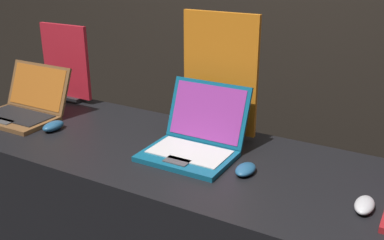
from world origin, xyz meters
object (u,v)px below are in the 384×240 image
(mouse_front, at_px, (53,126))
(promo_stand_middle, at_px, (220,79))
(laptop_front, at_px, (25,106))
(laptop_middle, at_px, (195,138))
(mouse_back, at_px, (365,205))
(promo_stand_front, at_px, (66,65))
(mouse_middle, at_px, (246,169))

(mouse_front, distance_m, promo_stand_middle, 0.77)
(laptop_front, height_order, promo_stand_middle, promo_stand_middle)
(laptop_middle, bearing_deg, promo_stand_middle, 90.00)
(laptop_front, distance_m, laptop_middle, 0.91)
(laptop_front, height_order, mouse_back, laptop_front)
(mouse_front, distance_m, laptop_middle, 0.68)
(laptop_middle, distance_m, mouse_back, 0.67)
(laptop_front, bearing_deg, laptop_middle, 3.23)
(laptop_front, distance_m, promo_stand_front, 0.32)
(promo_stand_front, distance_m, promo_stand_middle, 0.91)
(laptop_middle, xyz_separation_m, mouse_middle, (0.24, -0.07, -0.04))
(laptop_middle, bearing_deg, mouse_front, -170.66)
(promo_stand_front, distance_m, mouse_middle, 1.21)
(mouse_front, bearing_deg, mouse_back, 0.01)
(promo_stand_middle, relative_size, mouse_back, 4.61)
(laptop_front, relative_size, promo_stand_middle, 0.71)
(promo_stand_front, relative_size, promo_stand_middle, 0.76)
(laptop_front, height_order, laptop_middle, laptop_middle)
(laptop_middle, distance_m, mouse_middle, 0.26)
(promo_stand_front, relative_size, mouse_back, 3.52)
(mouse_front, bearing_deg, promo_stand_front, 124.38)
(promo_stand_front, xyz_separation_m, mouse_middle, (1.15, -0.31, -0.18))
(laptop_front, xyz_separation_m, laptop_middle, (0.91, 0.05, 0.00))
(mouse_front, relative_size, laptop_middle, 0.32)
(mouse_back, bearing_deg, laptop_front, 177.88)
(promo_stand_front, height_order, promo_stand_middle, promo_stand_middle)
(mouse_middle, bearing_deg, promo_stand_middle, 131.61)
(laptop_front, relative_size, mouse_back, 3.26)
(laptop_middle, xyz_separation_m, promo_stand_middle, (0.00, 0.21, 0.19))
(laptop_front, relative_size, laptop_middle, 1.07)
(mouse_front, distance_m, mouse_middle, 0.91)
(mouse_front, height_order, promo_stand_front, promo_stand_front)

